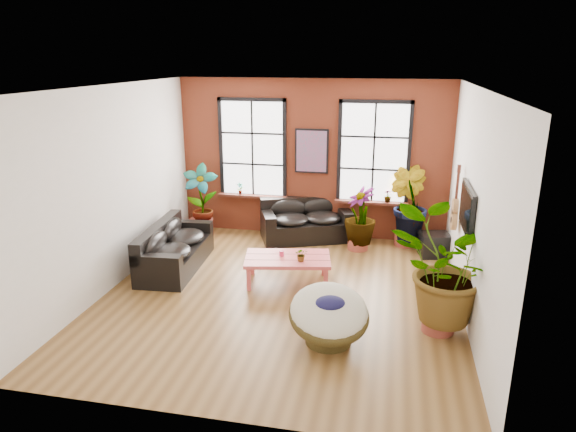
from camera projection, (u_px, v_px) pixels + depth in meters
name	position (u px, v px, depth m)	size (l,w,h in m)	color
room	(282.00, 195.00, 8.48)	(6.04, 6.54, 3.54)	brown
sofa_back	(306.00, 221.00, 11.50)	(2.16, 1.60, 0.90)	black
sofa_left	(173.00, 249.00, 9.92)	(1.05, 2.21, 0.85)	black
coffee_table	(288.00, 260.00, 9.25)	(1.66, 1.13, 0.59)	#D44C50
papasan_chair	(329.00, 314.00, 7.29)	(1.42, 1.43, 0.86)	#433717
poster	(312.00, 151.00, 11.26)	(0.74, 0.06, 0.98)	black
tv_wall_unit	(463.00, 210.00, 8.40)	(0.13, 1.86, 1.20)	black
media_box	(434.00, 245.00, 10.54)	(0.66, 0.59, 0.48)	black
pot_back_left	(201.00, 227.00, 11.74)	(0.68, 0.68, 0.40)	#973F31
pot_back_right	(405.00, 238.00, 11.15)	(0.54, 0.54, 0.33)	#973F31
pot_right_wall	(438.00, 320.00, 7.67)	(0.63, 0.63, 0.35)	#973F31
pot_mid	(358.00, 242.00, 10.93)	(0.48, 0.48, 0.32)	#973F31
floor_plant_back_left	(201.00, 197.00, 11.56)	(0.79, 0.54, 1.50)	#11380F
floor_plant_back_right	(408.00, 204.00, 10.89)	(0.88, 0.71, 1.60)	#11380F
floor_plant_right_wall	(444.00, 270.00, 7.40)	(1.52, 1.32, 1.69)	#11380F
floor_plant_mid	(360.00, 216.00, 10.76)	(0.68, 0.68, 1.22)	#11380F
table_plant	(301.00, 254.00, 9.02)	(0.22, 0.19, 0.25)	#11380F
sill_plant_left	(240.00, 188.00, 11.80)	(0.14, 0.10, 0.27)	#11380F
sill_plant_right	(388.00, 196.00, 11.16)	(0.15, 0.15, 0.27)	#11380F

